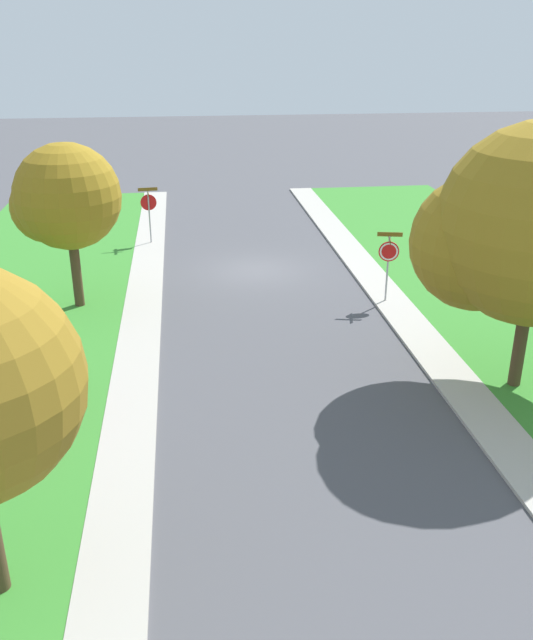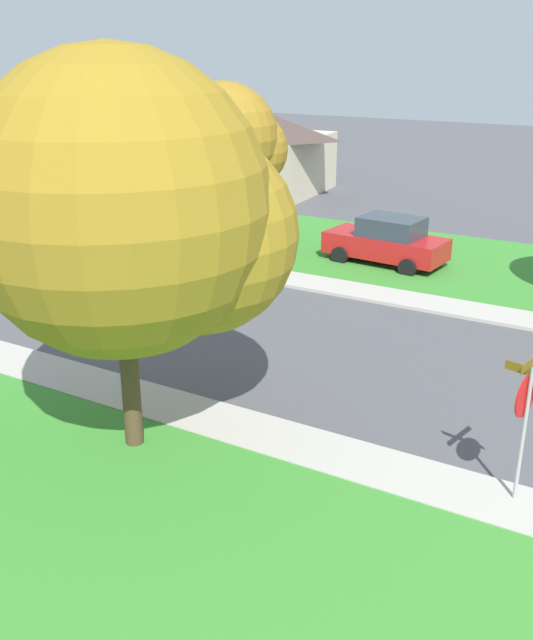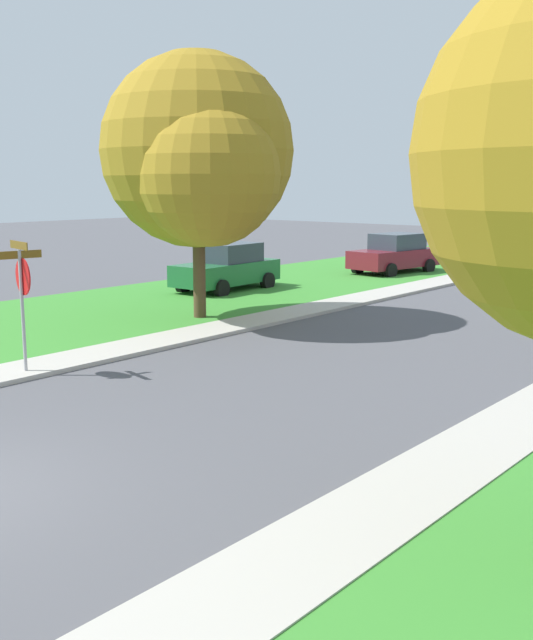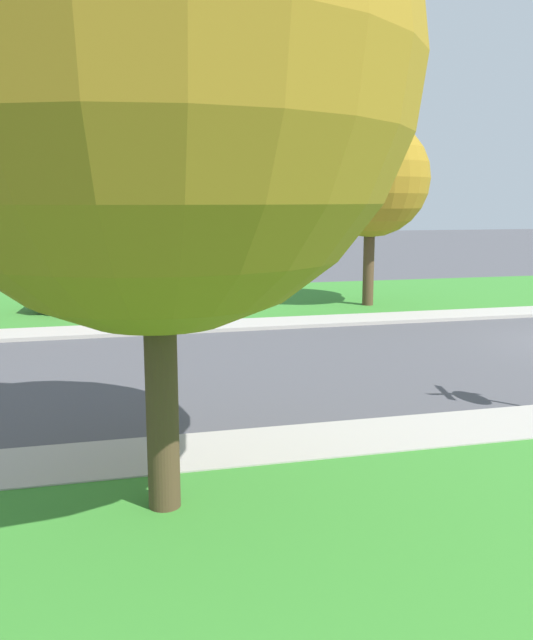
# 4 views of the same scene
# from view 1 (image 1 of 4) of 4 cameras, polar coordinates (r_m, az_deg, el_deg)

# --- Properties ---
(ground_plane) EXTENTS (120.00, 120.00, 0.00)m
(ground_plane) POSITION_cam_1_polar(r_m,az_deg,el_deg) (29.57, -0.87, 4.18)
(ground_plane) COLOR #4C4C51
(sidewalk_east) EXTENTS (1.40, 56.00, 0.10)m
(sidewalk_east) POSITION_cam_1_polar(r_m,az_deg,el_deg) (18.51, -11.36, -8.27)
(sidewalk_east) COLOR #ADA89E
(sidewalk_east) RESTS_ON ground
(sidewalk_west) EXTENTS (1.40, 56.00, 0.10)m
(sidewalk_west) POSITION_cam_1_polar(r_m,az_deg,el_deg) (20.01, 16.71, -6.33)
(sidewalk_west) COLOR #ADA89E
(sidewalk_west) RESTS_ON ground
(stop_sign_near_corner) EXTENTS (0.92, 0.92, 2.77)m
(stop_sign_near_corner) POSITION_cam_1_polar(r_m,az_deg,el_deg) (33.36, -9.84, 9.40)
(stop_sign_near_corner) COLOR #9E9EA3
(stop_sign_near_corner) RESTS_ON ground
(stop_sign_far_corner) EXTENTS (0.90, 0.90, 2.77)m
(stop_sign_far_corner) POSITION_cam_1_polar(r_m,az_deg,el_deg) (25.72, 10.18, 5.34)
(stop_sign_far_corner) COLOR #9E9EA3
(stop_sign_far_corner) RESTS_ON ground
(tree_sidewalk_mid) EXTENTS (4.04, 3.76, 6.07)m
(tree_sidewalk_mid) POSITION_cam_1_polar(r_m,az_deg,el_deg) (25.52, -16.72, 9.64)
(tree_sidewalk_mid) COLOR #4C3823
(tree_sidewalk_mid) RESTS_ON ground
(tree_corner_large) EXTENTS (5.86, 5.45, 7.55)m
(tree_corner_large) POSITION_cam_1_polar(r_m,az_deg,el_deg) (19.57, 20.69, 7.07)
(tree_corner_large) COLOR #4C3823
(tree_corner_large) RESTS_ON ground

